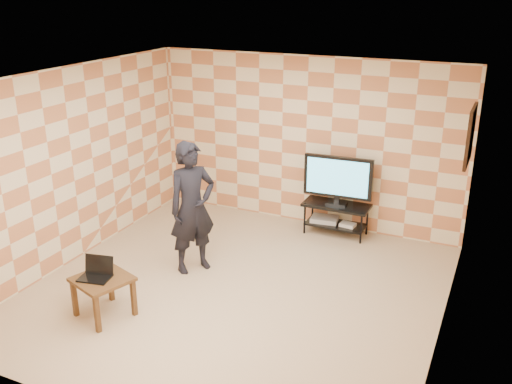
% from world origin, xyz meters
% --- Properties ---
extents(floor, '(5.00, 5.00, 0.00)m').
position_xyz_m(floor, '(0.00, 0.00, 0.00)').
color(floor, tan).
rests_on(floor, ground).
extents(wall_back, '(5.00, 0.02, 2.70)m').
position_xyz_m(wall_back, '(0.00, 2.50, 1.35)').
color(wall_back, beige).
rests_on(wall_back, ground).
extents(wall_front, '(5.00, 0.02, 2.70)m').
position_xyz_m(wall_front, '(0.00, -2.50, 1.35)').
color(wall_front, beige).
rests_on(wall_front, ground).
extents(wall_left, '(0.02, 5.00, 2.70)m').
position_xyz_m(wall_left, '(-2.50, 0.00, 1.35)').
color(wall_left, beige).
rests_on(wall_left, ground).
extents(wall_right, '(0.02, 5.00, 2.70)m').
position_xyz_m(wall_right, '(2.50, 0.00, 1.35)').
color(wall_right, beige).
rests_on(wall_right, ground).
extents(ceiling, '(5.00, 5.00, 0.02)m').
position_xyz_m(ceiling, '(0.00, 0.00, 2.70)').
color(ceiling, white).
rests_on(ceiling, wall_back).
extents(wall_art, '(0.04, 0.72, 0.72)m').
position_xyz_m(wall_art, '(2.47, 1.55, 1.95)').
color(wall_art, black).
rests_on(wall_art, wall_right).
extents(tv_stand, '(1.02, 0.46, 0.50)m').
position_xyz_m(tv_stand, '(0.63, 2.22, 0.37)').
color(tv_stand, black).
rests_on(tv_stand, floor).
extents(tv, '(1.06, 0.22, 0.77)m').
position_xyz_m(tv, '(0.63, 2.22, 0.92)').
color(tv, black).
rests_on(tv, tv_stand).
extents(dvd_player, '(0.45, 0.34, 0.07)m').
position_xyz_m(dvd_player, '(0.44, 2.24, 0.21)').
color(dvd_player, '#B0B0B3').
rests_on(dvd_player, tv_stand).
extents(game_console, '(0.25, 0.19, 0.05)m').
position_xyz_m(game_console, '(0.83, 2.20, 0.20)').
color(game_console, silver).
rests_on(game_console, tv_stand).
extents(side_table, '(0.75, 0.75, 0.50)m').
position_xyz_m(side_table, '(-1.16, -1.16, 0.41)').
color(side_table, '#3A2512').
rests_on(side_table, floor).
extents(laptop, '(0.40, 0.34, 0.24)m').
position_xyz_m(laptop, '(-1.23, -1.17, 0.55)').
color(laptop, black).
rests_on(laptop, side_table).
extents(person, '(0.72, 0.79, 1.81)m').
position_xyz_m(person, '(-0.80, 0.30, 0.90)').
color(person, black).
rests_on(person, floor).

